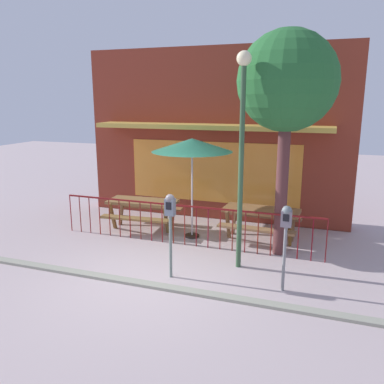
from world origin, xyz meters
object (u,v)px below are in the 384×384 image
street_lamp (242,133)px  patio_umbrella (192,146)px  parking_meter_far (286,226)px  street_tree (287,84)px  parking_meter_near (170,214)px  picnic_table_left (143,206)px  picnic_table_right (261,216)px

street_lamp → patio_umbrella: bearing=136.9°
patio_umbrella → parking_meter_far: 3.44m
street_tree → patio_umbrella: bearing=169.6°
parking_meter_near → street_lamp: bearing=38.9°
picnic_table_left → street_tree: (3.60, -0.56, 3.04)m
parking_meter_near → parking_meter_far: 2.10m
picnic_table_left → street_lamp: bearing=-28.2°
parking_meter_far → street_lamp: 1.95m
parking_meter_far → street_tree: (-0.30, 1.76, 2.43)m
picnic_table_left → parking_meter_far: (3.90, -2.32, 0.60)m
parking_meter_far → street_lamp: (-0.98, 0.76, 1.50)m
street_tree → picnic_table_left: bearing=171.1°
street_tree → street_lamp: street_tree is taller
picnic_table_left → parking_meter_near: bearing=-53.9°
picnic_table_left → patio_umbrella: patio_umbrella is taller
patio_umbrella → street_lamp: size_ratio=0.58×
picnic_table_left → street_tree: size_ratio=0.40×
patio_umbrella → street_tree: street_tree is taller
street_tree → parking_meter_near: bearing=-133.5°
parking_meter_far → street_tree: bearing=99.5°
picnic_table_left → street_tree: bearing=-8.9°
parking_meter_near → street_tree: size_ratio=0.35×
patio_umbrella → parking_meter_far: (2.47, -2.16, -1.06)m
parking_meter_far → street_lamp: street_lamp is taller
patio_umbrella → parking_meter_near: patio_umbrella is taller
picnic_table_left → picnic_table_right: bearing=3.5°
picnic_table_left → parking_meter_far: bearing=-30.8°
picnic_table_left → street_tree: 4.75m
street_tree → picnic_table_right: bearing=125.4°
picnic_table_right → street_tree: (0.54, -0.75, 3.04)m
parking_meter_near → parking_meter_far: (2.10, 0.14, -0.05)m
street_lamp → parking_meter_far: bearing=-37.8°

